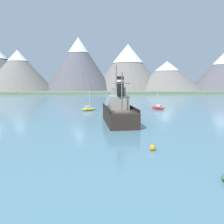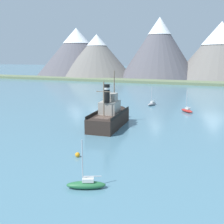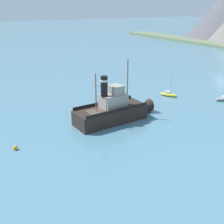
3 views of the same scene
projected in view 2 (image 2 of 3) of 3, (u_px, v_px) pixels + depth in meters
ground_plane at (104, 131)px, 47.89m from camera, size 600.00×600.00×0.00m
mountain_ridge at (179, 53)px, 153.18m from camera, size 194.44×58.20×33.54m
shoreline_strip at (181, 82)px, 128.84m from camera, size 240.00×12.00×1.20m
old_tugboat at (110, 116)px, 50.81m from camera, size 5.29×14.61×9.90m
sailboat_grey at (152, 104)px, 72.55m from camera, size 2.15×3.96×4.90m
sailboat_yellow at (113, 107)px, 68.23m from camera, size 3.82×2.91×4.90m
sailboat_red at (187, 110)px, 63.66m from camera, size 3.41×3.51×4.90m
sailboat_green at (86, 184)px, 27.04m from camera, size 3.93×2.47×4.90m
mooring_buoy at (78, 155)px, 35.45m from camera, size 0.62×0.62×0.62m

